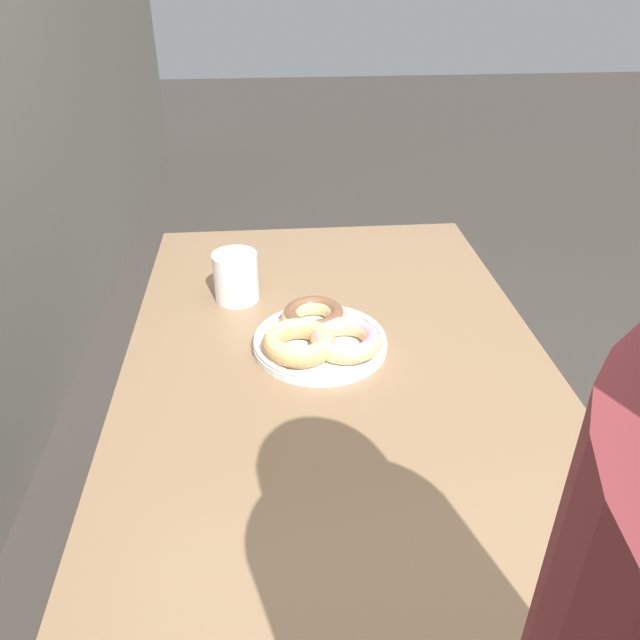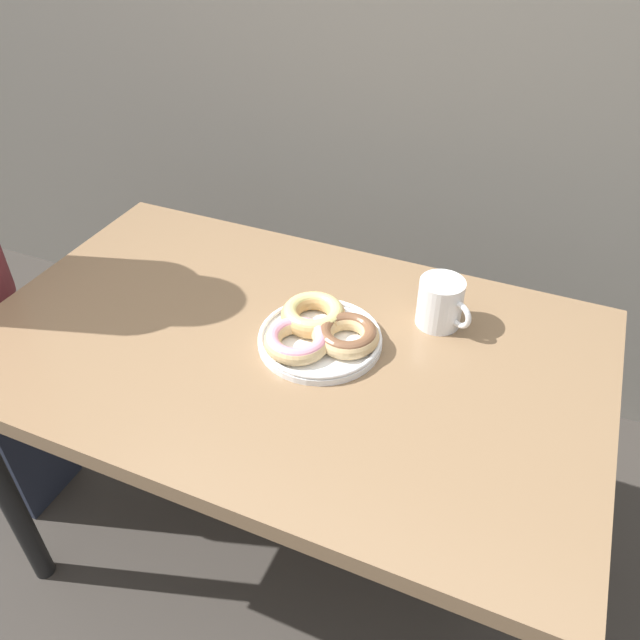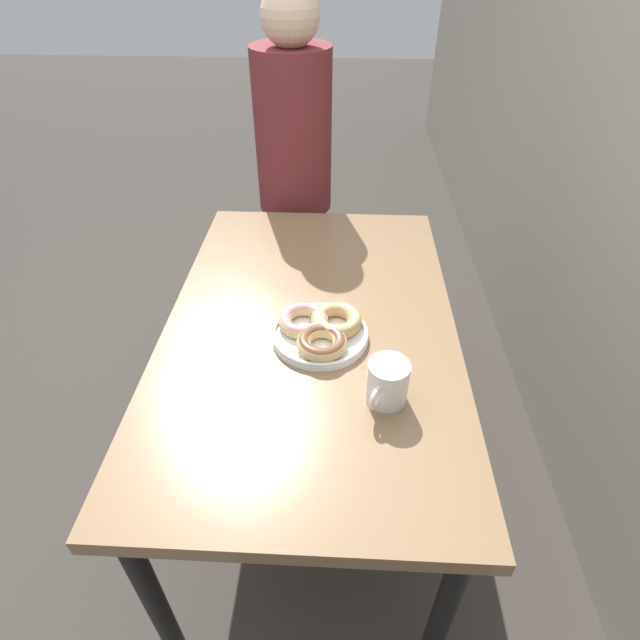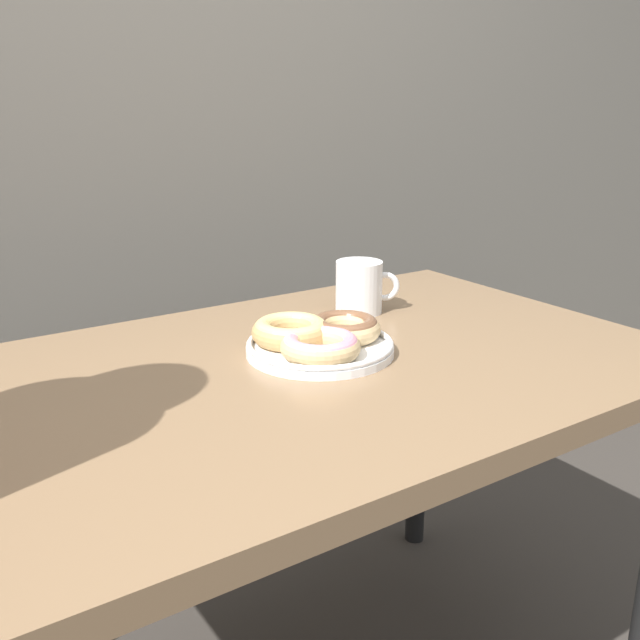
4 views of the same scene
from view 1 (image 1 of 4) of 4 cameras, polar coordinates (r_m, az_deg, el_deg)
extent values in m
plane|color=#38332D|center=(1.70, 9.98, -24.38)|extent=(14.00, 14.00, 0.00)
cube|color=#846647|center=(1.14, 1.74, -5.08)|extent=(1.28, 0.78, 0.04)
cylinder|color=black|center=(1.88, 9.64, -3.08)|extent=(0.05, 0.05, 0.70)
cylinder|color=black|center=(1.84, -10.92, -4.10)|extent=(0.05, 0.05, 0.70)
cylinder|color=white|center=(1.18, 0.00, -2.20)|extent=(0.25, 0.25, 0.01)
torus|color=white|center=(1.17, 0.00, -1.71)|extent=(0.25, 0.25, 0.01)
torus|color=#D6B27A|center=(1.21, -0.58, 0.24)|extent=(0.18, 0.18, 0.04)
torus|color=brown|center=(1.21, -0.58, 0.50)|extent=(0.17, 0.17, 0.03)
torus|color=tan|center=(1.13, -1.94, -2.11)|extent=(0.19, 0.19, 0.04)
torus|color=#E0D17F|center=(1.13, -1.95, -1.83)|extent=(0.18, 0.18, 0.03)
torus|color=#D6B27A|center=(1.14, 2.41, -1.89)|extent=(0.17, 0.17, 0.03)
torus|color=pink|center=(1.14, 2.41, -1.63)|extent=(0.16, 0.16, 0.03)
cylinder|color=white|center=(1.33, -7.70, 3.94)|extent=(0.09, 0.09, 0.11)
cylinder|color=#382114|center=(1.31, -7.84, 5.76)|extent=(0.08, 0.08, 0.00)
torus|color=white|center=(1.37, -6.58, 4.88)|extent=(0.06, 0.04, 0.06)
camera|label=2|loc=(1.68, 36.77, 32.07)|focal=35.00mm
camera|label=3|loc=(1.97, -4.92, 37.02)|focal=28.00mm
camera|label=4|loc=(1.12, 64.01, 1.05)|focal=40.00mm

